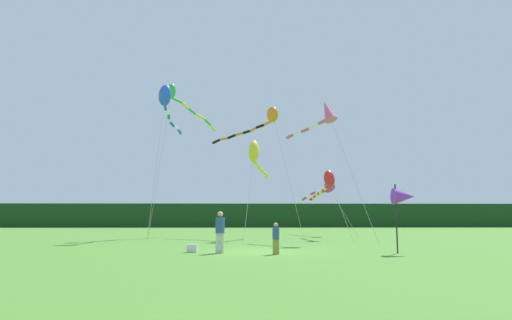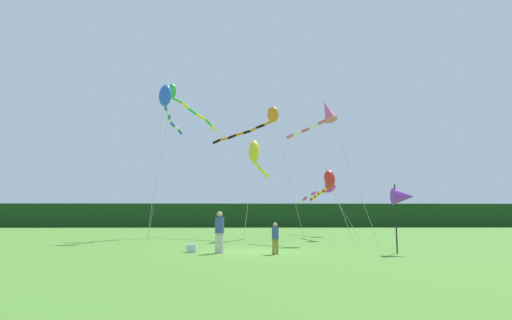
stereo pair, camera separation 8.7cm
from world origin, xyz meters
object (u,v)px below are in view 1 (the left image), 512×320
(banner_flag_pole, at_px, (404,197))
(kite_magenta, at_px, (324,186))
(kite_blue, at_px, (166,101))
(kite_yellow, at_px, (255,154))
(person_child, at_px, (276,237))
(kite_orange, at_px, (265,119))
(person_adult, at_px, (220,230))
(kite_rainbow, at_px, (325,114))
(kite_red, at_px, (327,181))
(kite_green, at_px, (179,99))
(cooler_box, at_px, (192,248))

(banner_flag_pole, relative_size, kite_magenta, 0.38)
(kite_blue, bearing_deg, kite_yellow, -7.41)
(person_child, relative_size, kite_orange, 0.13)
(kite_blue, bearing_deg, kite_orange, 18.59)
(person_adult, relative_size, kite_yellow, 0.22)
(kite_rainbow, distance_m, kite_red, 5.08)
(person_adult, bearing_deg, kite_magenta, 66.35)
(person_adult, bearing_deg, kite_green, 104.99)
(kite_green, bearing_deg, person_adult, -75.01)
(person_adult, height_order, person_child, person_adult)
(person_child, distance_m, kite_rainbow, 11.88)
(kite_green, height_order, kite_blue, kite_green)
(person_adult, relative_size, kite_magenta, 0.23)
(banner_flag_pole, distance_m, kite_yellow, 13.22)
(cooler_box, xyz_separation_m, kite_orange, (3.75, 13.76, 8.62))
(person_child, relative_size, kite_rainbow, 0.14)
(kite_yellow, height_order, kite_red, kite_yellow)
(kite_green, bearing_deg, kite_yellow, -35.37)
(person_child, bearing_deg, kite_rainbow, 67.10)
(person_child, height_order, kite_green, kite_green)
(cooler_box, relative_size, kite_magenta, 0.06)
(person_child, relative_size, kite_magenta, 0.17)
(banner_flag_pole, relative_size, kite_orange, 0.29)
(person_adult, relative_size, person_child, 1.36)
(kite_green, relative_size, kite_blue, 1.09)
(cooler_box, height_order, kite_magenta, kite_magenta)
(kite_yellow, bearing_deg, person_adult, -98.87)
(person_child, relative_size, cooler_box, 3.03)
(kite_magenta, bearing_deg, kite_orange, -149.40)
(cooler_box, xyz_separation_m, kite_blue, (-3.28, 11.40, 9.40))
(kite_orange, bearing_deg, person_adult, -100.17)
(kite_magenta, bearing_deg, banner_flag_pole, -89.41)
(banner_flag_pole, distance_m, kite_red, 11.63)
(kite_rainbow, height_order, kite_green, kite_green)
(person_child, distance_m, banner_flag_pole, 5.64)
(person_adult, bearing_deg, kite_orange, 79.83)
(kite_orange, relative_size, kite_yellow, 1.24)
(person_child, height_order, kite_blue, kite_blue)
(kite_rainbow, bearing_deg, banner_flag_pole, -78.54)
(kite_orange, bearing_deg, banner_flag_pole, -70.48)
(kite_rainbow, relative_size, kite_magenta, 1.17)
(person_adult, distance_m, kite_yellow, 12.13)
(cooler_box, xyz_separation_m, banner_flag_pole, (8.88, -0.71, 2.15))
(person_adult, distance_m, kite_magenta, 18.94)
(kite_orange, bearing_deg, kite_red, -36.13)
(person_adult, bearing_deg, cooler_box, 159.88)
(kite_magenta, xyz_separation_m, kite_green, (-11.55, -2.00, 6.63))
(person_adult, distance_m, kite_rainbow, 12.21)
(person_adult, height_order, kite_yellow, kite_yellow)
(person_adult, height_order, kite_rainbow, kite_rainbow)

